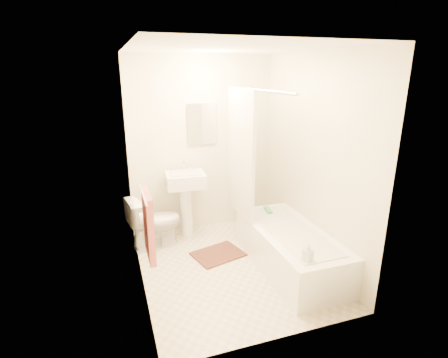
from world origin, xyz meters
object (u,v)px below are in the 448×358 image
object	(u,v)px
bathtub	(290,249)
bath_mat	(218,254)
toilet	(155,222)
sink	(186,202)
soap_bottle	(308,253)

from	to	relation	value
bathtub	bath_mat	bearing A→B (deg)	144.33
toilet	sink	world-z (taller)	sink
toilet	bath_mat	bearing A→B (deg)	-134.73
bathtub	sink	bearing A→B (deg)	129.60
sink	bathtub	distance (m)	1.51
bath_mat	sink	bearing A→B (deg)	110.75
sink	soap_bottle	distance (m)	1.94
toilet	bath_mat	size ratio (longest dim) A/B	1.15
bath_mat	soap_bottle	distance (m)	1.37
bathtub	soap_bottle	size ratio (longest dim) A/B	8.93
sink	soap_bottle	world-z (taller)	sink
sink	bath_mat	distance (m)	0.84
bath_mat	soap_bottle	bearing A→B (deg)	-65.17
toilet	bathtub	distance (m)	1.72
sink	bath_mat	world-z (taller)	sink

